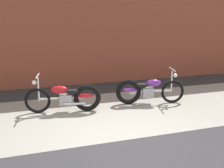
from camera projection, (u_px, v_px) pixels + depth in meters
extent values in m
plane|color=#2D2D30|center=(121.00, 141.00, 5.77)|extent=(80.00, 80.00, 0.00)
cube|color=gray|center=(99.00, 113.00, 7.38)|extent=(36.00, 3.50, 0.01)
cube|color=brown|center=(72.00, 22.00, 10.01)|extent=(36.00, 0.50, 4.56)
torus|color=black|center=(38.00, 101.00, 7.32)|extent=(0.68, 0.21, 0.68)
torus|color=black|center=(87.00, 98.00, 7.48)|extent=(0.74, 0.26, 0.73)
cylinder|color=silver|center=(63.00, 98.00, 7.39)|extent=(1.22, 0.29, 0.06)
cube|color=#99999E|center=(66.00, 100.00, 7.41)|extent=(0.36, 0.28, 0.28)
ellipsoid|color=red|center=(59.00, 90.00, 7.32)|extent=(0.47, 0.27, 0.20)
ellipsoid|color=red|center=(85.00, 96.00, 7.46)|extent=(0.47, 0.26, 0.10)
cube|color=black|center=(73.00, 91.00, 7.38)|extent=(0.31, 0.25, 0.08)
cylinder|color=silver|center=(38.00, 89.00, 7.25)|extent=(0.05, 0.05, 0.62)
cylinder|color=silver|center=(38.00, 76.00, 7.16)|extent=(0.14, 0.58, 0.03)
sphere|color=white|center=(34.00, 83.00, 7.20)|extent=(0.11, 0.11, 0.11)
cylinder|color=silver|center=(75.00, 104.00, 7.32)|extent=(0.55, 0.16, 0.06)
torus|color=black|center=(172.00, 92.00, 8.16)|extent=(0.68, 0.24, 0.68)
torus|color=black|center=(128.00, 92.00, 8.06)|extent=(0.74, 0.30, 0.73)
cylinder|color=silver|center=(151.00, 91.00, 8.10)|extent=(1.21, 0.35, 0.06)
cube|color=#99999E|center=(148.00, 92.00, 8.10)|extent=(0.36, 0.29, 0.28)
ellipsoid|color=#6B2D93|center=(154.00, 83.00, 8.05)|extent=(0.47, 0.29, 0.20)
ellipsoid|color=#6B2D93|center=(130.00, 90.00, 8.04)|extent=(0.47, 0.28, 0.10)
cube|color=black|center=(141.00, 85.00, 8.04)|extent=(0.32, 0.26, 0.08)
cylinder|color=silver|center=(172.00, 82.00, 8.08)|extent=(0.05, 0.05, 0.62)
cylinder|color=silver|center=(172.00, 69.00, 7.99)|extent=(0.17, 0.57, 0.03)
sphere|color=white|center=(175.00, 75.00, 8.05)|extent=(0.11, 0.11, 0.11)
cylinder|color=silver|center=(139.00, 94.00, 8.25)|extent=(0.55, 0.19, 0.06)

